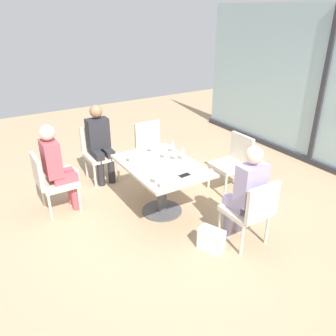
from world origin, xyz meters
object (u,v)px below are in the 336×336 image
(chair_side_end, at_px, (98,150))
(person_front_left, at_px, (57,164))
(chair_far_left, at_px, (152,146))
(wine_glass_6, at_px, (129,154))
(cell_phone_on_table, at_px, (185,175))
(person_side_end, at_px, (100,140))
(chair_front_left, at_px, (51,180))
(handbag_1, at_px, (211,240))
(chair_far_right, at_px, (251,209))
(dining_table_main, at_px, (162,176))
(wine_glass_2, at_px, (183,151))
(wine_glass_1, at_px, (175,151))
(handbag_0, at_px, (70,176))
(wine_glass_5, at_px, (151,144))
(chair_near_window, at_px, (233,160))
(wine_glass_0, at_px, (164,150))
(coffee_cup, at_px, (163,185))
(person_far_right, at_px, (246,190))
(wine_glass_3, at_px, (172,144))
(wine_glass_4, at_px, (155,174))

(chair_side_end, xyz_separation_m, person_front_left, (0.67, -0.83, 0.20))
(chair_far_left, relative_size, wine_glass_6, 4.70)
(cell_phone_on_table, bearing_deg, person_side_end, -171.19)
(chair_front_left, distance_m, chair_far_left, 1.82)
(wine_glass_6, xyz_separation_m, handbag_1, (1.28, 0.40, -0.72))
(chair_far_right, height_order, handbag_1, chair_far_right)
(chair_far_left, height_order, handbag_1, chair_far_left)
(person_side_end, bearing_deg, dining_table_main, 13.95)
(person_side_end, xyz_separation_m, wine_glass_2, (1.39, 0.65, 0.16))
(wine_glass_1, xyz_separation_m, handbag_0, (-1.47, -1.06, -0.72))
(wine_glass_2, bearing_deg, wine_glass_5, -152.38)
(chair_front_left, bearing_deg, chair_near_window, 72.80)
(wine_glass_5, bearing_deg, person_side_end, -156.11)
(wine_glass_0, distance_m, wine_glass_1, 0.15)
(coffee_cup, relative_size, cell_phone_on_table, 0.62)
(dining_table_main, xyz_separation_m, chair_near_window, (0.00, 1.28, -0.05))
(chair_far_left, xyz_separation_m, person_far_right, (2.24, 0.00, 0.20))
(chair_far_right, relative_size, wine_glass_1, 4.70)
(wine_glass_3, bearing_deg, person_side_end, -148.32)
(wine_glass_4, height_order, handbag_1, wine_glass_4)
(person_far_right, distance_m, wine_glass_6, 1.58)
(dining_table_main, height_order, handbag_1, dining_table_main)
(chair_far_left, height_order, cell_phone_on_table, chair_far_left)
(chair_side_end, distance_m, person_side_end, 0.23)
(chair_far_left, bearing_deg, handbag_1, -11.30)
(wine_glass_1, relative_size, wine_glass_6, 1.00)
(chair_far_left, bearing_deg, person_front_left, -76.99)
(chair_side_end, xyz_separation_m, wine_glass_0, (1.33, 0.46, 0.37))
(chair_far_left, distance_m, coffee_cup, 1.96)
(chair_side_end, height_order, wine_glass_0, wine_glass_0)
(wine_glass_0, relative_size, wine_glass_3, 1.00)
(wine_glass_1, bearing_deg, wine_glass_6, -113.91)
(chair_side_end, relative_size, chair_front_left, 1.00)
(coffee_cup, bearing_deg, wine_glass_0, 147.58)
(dining_table_main, distance_m, person_far_right, 1.19)
(dining_table_main, xyz_separation_m, person_far_right, (1.07, 0.50, 0.15))
(person_side_end, xyz_separation_m, wine_glass_5, (0.94, 0.42, 0.16))
(chair_far_left, height_order, wine_glass_2, wine_glass_2)
(person_side_end, height_order, wine_glass_5, person_side_end)
(wine_glass_0, xyz_separation_m, wine_glass_1, (0.12, 0.10, 0.00))
(wine_glass_2, xyz_separation_m, coffee_cup, (0.54, -0.64, -0.09))
(wine_glass_2, bearing_deg, chair_far_right, 9.49)
(dining_table_main, bearing_deg, person_front_left, -124.09)
(cell_phone_on_table, bearing_deg, wine_glass_3, 155.17)
(chair_side_end, height_order, chair_far_right, same)
(chair_far_right, xyz_separation_m, chair_front_left, (-1.97, -1.78, 0.00))
(person_side_end, distance_m, wine_glass_6, 1.11)
(person_far_right, relative_size, wine_glass_5, 6.81)
(chair_far_right, height_order, handbag_0, chair_far_right)
(chair_far_right, xyz_separation_m, chair_near_window, (-1.18, 0.77, 0.00))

